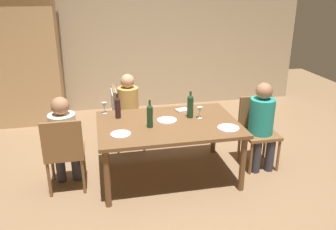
{
  "coord_description": "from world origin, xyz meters",
  "views": [
    {
      "loc": [
        -0.82,
        -3.81,
        2.31
      ],
      "look_at": [
        0.0,
        0.0,
        0.83
      ],
      "focal_mm": 37.21,
      "sensor_mm": 36.0,
      "label": 1
    }
  ],
  "objects_px": {
    "dining_table": "(168,128)",
    "person_man_guest": "(64,136)",
    "person_woman_host": "(130,105)",
    "wine_bottle_dark_red": "(150,115)",
    "dinner_plate_host": "(228,128)",
    "wine_glass_centre": "(104,106)",
    "wine_bottle_short_olive": "(190,106)",
    "person_man_bearded": "(262,120)",
    "dinner_plate_guest_left": "(167,120)",
    "armoire_cabinet": "(25,60)",
    "chair_far_left": "(120,110)",
    "wine_bottle_tall_green": "(118,107)",
    "chair_left_end": "(64,150)",
    "chair_right_end": "(257,126)",
    "dinner_plate_guest_right": "(121,134)",
    "wine_glass_near_left": "(200,110)"
  },
  "relations": [
    {
      "from": "dining_table",
      "to": "person_man_guest",
      "type": "distance_m",
      "value": 1.23
    },
    {
      "from": "dining_table",
      "to": "person_woman_host",
      "type": "distance_m",
      "value": 1.02
    },
    {
      "from": "wine_bottle_dark_red",
      "to": "dinner_plate_host",
      "type": "xyz_separation_m",
      "value": [
        0.88,
        -0.24,
        -0.14
      ]
    },
    {
      "from": "wine_glass_centre",
      "to": "wine_bottle_short_olive",
      "type": "bearing_deg",
      "value": -19.66
    },
    {
      "from": "person_man_bearded",
      "to": "dinner_plate_guest_left",
      "type": "height_order",
      "value": "person_man_bearded"
    },
    {
      "from": "armoire_cabinet",
      "to": "person_woman_host",
      "type": "xyz_separation_m",
      "value": [
        1.59,
        -1.37,
        -0.45
      ]
    },
    {
      "from": "chair_far_left",
      "to": "wine_bottle_short_olive",
      "type": "height_order",
      "value": "wine_bottle_short_olive"
    },
    {
      "from": "wine_bottle_tall_green",
      "to": "wine_bottle_short_olive",
      "type": "bearing_deg",
      "value": -11.17
    },
    {
      "from": "chair_far_left",
      "to": "dinner_plate_guest_left",
      "type": "bearing_deg",
      "value": 29.55
    },
    {
      "from": "person_woman_host",
      "to": "wine_bottle_tall_green",
      "type": "distance_m",
      "value": 0.74
    },
    {
      "from": "chair_far_left",
      "to": "wine_glass_centre",
      "type": "relative_size",
      "value": 6.17
    },
    {
      "from": "person_man_guest",
      "to": "wine_bottle_short_olive",
      "type": "relative_size",
      "value": 3.31
    },
    {
      "from": "chair_left_end",
      "to": "person_man_bearded",
      "type": "relative_size",
      "value": 0.8
    },
    {
      "from": "dining_table",
      "to": "chair_far_left",
      "type": "bearing_deg",
      "value": 117.8
    },
    {
      "from": "armoire_cabinet",
      "to": "person_woman_host",
      "type": "bearing_deg",
      "value": -40.71
    },
    {
      "from": "chair_right_end",
      "to": "wine_bottle_short_olive",
      "type": "relative_size",
      "value": 2.68
    },
    {
      "from": "armoire_cabinet",
      "to": "dinner_plate_guest_left",
      "type": "relative_size",
      "value": 8.97
    },
    {
      "from": "chair_far_left",
      "to": "wine_bottle_short_olive",
      "type": "relative_size",
      "value": 2.68
    },
    {
      "from": "person_woman_host",
      "to": "wine_bottle_dark_red",
      "type": "distance_m",
      "value": 1.08
    },
    {
      "from": "chair_far_left",
      "to": "person_man_guest",
      "type": "bearing_deg",
      "value": -37.77
    },
    {
      "from": "wine_bottle_dark_red",
      "to": "wine_bottle_short_olive",
      "type": "xyz_separation_m",
      "value": [
        0.54,
        0.2,
        0.01
      ]
    },
    {
      "from": "wine_bottle_tall_green",
      "to": "dinner_plate_guest_right",
      "type": "bearing_deg",
      "value": -91.65
    },
    {
      "from": "chair_right_end",
      "to": "dinner_plate_guest_right",
      "type": "height_order",
      "value": "chair_right_end"
    },
    {
      "from": "dinner_plate_host",
      "to": "wine_bottle_dark_red",
      "type": "bearing_deg",
      "value": 165.05
    },
    {
      "from": "wine_bottle_dark_red",
      "to": "chair_left_end",
      "type": "bearing_deg",
      "value": -180.0
    },
    {
      "from": "armoire_cabinet",
      "to": "dinner_plate_guest_right",
      "type": "height_order",
      "value": "armoire_cabinet"
    },
    {
      "from": "dining_table",
      "to": "person_man_bearded",
      "type": "height_order",
      "value": "person_man_bearded"
    },
    {
      "from": "chair_right_end",
      "to": "dinner_plate_host",
      "type": "xyz_separation_m",
      "value": [
        -0.58,
        -0.41,
        0.2
      ]
    },
    {
      "from": "chair_right_end",
      "to": "dinner_plate_guest_left",
      "type": "bearing_deg",
      "value": 0.97
    },
    {
      "from": "chair_right_end",
      "to": "wine_bottle_tall_green",
      "type": "height_order",
      "value": "wine_bottle_tall_green"
    },
    {
      "from": "chair_right_end",
      "to": "wine_bottle_dark_red",
      "type": "bearing_deg",
      "value": 6.8
    },
    {
      "from": "person_man_guest",
      "to": "dinner_plate_guest_right",
      "type": "height_order",
      "value": "person_man_guest"
    },
    {
      "from": "dinner_plate_host",
      "to": "chair_right_end",
      "type": "bearing_deg",
      "value": 35.27
    },
    {
      "from": "wine_bottle_tall_green",
      "to": "wine_bottle_dark_red",
      "type": "height_order",
      "value": "wine_bottle_dark_red"
    },
    {
      "from": "chair_right_end",
      "to": "person_woman_host",
      "type": "distance_m",
      "value": 1.81
    },
    {
      "from": "wine_bottle_short_olive",
      "to": "wine_glass_near_left",
      "type": "relative_size",
      "value": 2.3
    },
    {
      "from": "chair_left_end",
      "to": "chair_right_end",
      "type": "bearing_deg",
      "value": 4.06
    },
    {
      "from": "dinner_plate_guest_right",
      "to": "dinner_plate_host",
      "type": "bearing_deg",
      "value": -3.92
    },
    {
      "from": "chair_right_end",
      "to": "dinner_plate_host",
      "type": "bearing_deg",
      "value": 35.27
    },
    {
      "from": "person_woman_host",
      "to": "wine_bottle_short_olive",
      "type": "bearing_deg",
      "value": 38.34
    },
    {
      "from": "person_woman_host",
      "to": "chair_right_end",
      "type": "bearing_deg",
      "value": 61.18
    },
    {
      "from": "wine_glass_near_left",
      "to": "dining_table",
      "type": "bearing_deg",
      "value": -170.94
    },
    {
      "from": "wine_glass_near_left",
      "to": "dinner_plate_guest_right",
      "type": "relative_size",
      "value": 0.65
    },
    {
      "from": "dinner_plate_host",
      "to": "person_man_bearded",
      "type": "bearing_deg",
      "value": 27.11
    },
    {
      "from": "dining_table",
      "to": "person_man_guest",
      "type": "height_order",
      "value": "person_man_guest"
    },
    {
      "from": "armoire_cabinet",
      "to": "wine_bottle_tall_green",
      "type": "xyz_separation_m",
      "value": [
        1.37,
        -2.04,
        -0.23
      ]
    },
    {
      "from": "person_woman_host",
      "to": "wine_glass_near_left",
      "type": "xyz_separation_m",
      "value": [
        0.77,
        -0.89,
        0.19
      ]
    },
    {
      "from": "wine_bottle_dark_red",
      "to": "dinner_plate_guest_right",
      "type": "distance_m",
      "value": 0.41
    },
    {
      "from": "armoire_cabinet",
      "to": "wine_bottle_short_olive",
      "type": "xyz_separation_m",
      "value": [
        2.26,
        -2.21,
        -0.22
      ]
    },
    {
      "from": "wine_bottle_dark_red",
      "to": "wine_glass_near_left",
      "type": "bearing_deg",
      "value": 13.27
    }
  ]
}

